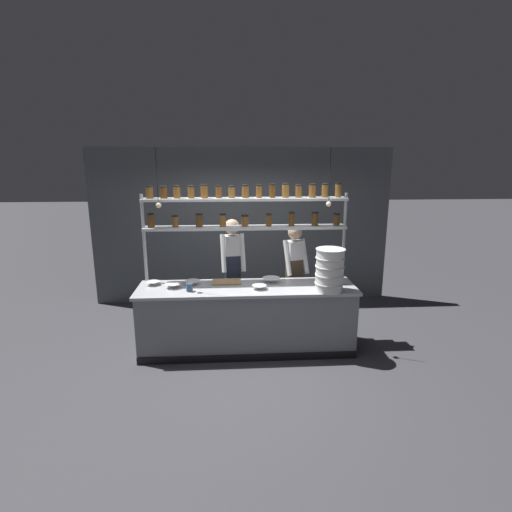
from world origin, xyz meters
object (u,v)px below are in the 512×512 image
object	(u,v)px
container_stack	(330,270)
prep_bowl_far_left	(259,287)
prep_bowl_center_front	(271,280)
spice_shelf_unit	(245,214)
prep_bowl_near_right	(173,286)
cutting_board	(227,282)
chef_center	(294,271)
serving_cup_front	(189,287)
chef_left	(233,267)
prep_bowl_near_left	(193,283)
prep_bowl_center_back	(153,283)

from	to	relation	value
container_stack	prep_bowl_far_left	distance (m)	0.96
prep_bowl_center_front	prep_bowl_far_left	size ratio (longest dim) A/B	1.27
spice_shelf_unit	prep_bowl_near_right	bearing A→B (deg)	-162.72
spice_shelf_unit	prep_bowl_far_left	size ratio (longest dim) A/B	14.63
spice_shelf_unit	cutting_board	xyz separation A→B (m)	(-0.27, -0.13, -0.94)
chef_center	serving_cup_front	distance (m)	1.69
chef_left	prep_bowl_near_left	bearing A→B (deg)	-145.30
chef_center	prep_bowl_center_back	size ratio (longest dim) A/B	8.84
container_stack	prep_bowl_near_left	world-z (taller)	container_stack
prep_bowl_near_left	spice_shelf_unit	bearing A→B (deg)	14.38
spice_shelf_unit	prep_bowl_center_front	size ratio (longest dim) A/B	11.49
prep_bowl_center_back	prep_bowl_near_right	bearing A→B (deg)	-24.64
spice_shelf_unit	prep_bowl_center_front	distance (m)	0.99
prep_bowl_center_front	serving_cup_front	xyz separation A→B (m)	(-1.11, -0.32, 0.02)
container_stack	prep_bowl_center_back	xyz separation A→B (m)	(-2.36, 0.39, -0.26)
chef_center	container_stack	world-z (taller)	chef_center
spice_shelf_unit	prep_bowl_center_back	world-z (taller)	spice_shelf_unit
chef_center	prep_bowl_center_back	xyz separation A→B (m)	(-2.04, -0.46, -0.00)
prep_bowl_near_left	prep_bowl_far_left	xyz separation A→B (m)	(0.90, -0.25, -0.00)
spice_shelf_unit	prep_bowl_near_right	size ratio (longest dim) A/B	12.74
cutting_board	prep_bowl_center_back	size ratio (longest dim) A/B	2.14
chef_center	container_stack	size ratio (longest dim) A/B	2.91
prep_bowl_center_front	chef_left	bearing A→B (deg)	138.82
cutting_board	prep_bowl_near_right	world-z (taller)	prep_bowl_near_right
prep_bowl_near_left	prep_bowl_far_left	world-z (taller)	prep_bowl_near_left
prep_bowl_near_right	prep_bowl_center_front	bearing A→B (deg)	6.37
spice_shelf_unit	chef_center	world-z (taller)	spice_shelf_unit
spice_shelf_unit	prep_bowl_near_left	world-z (taller)	spice_shelf_unit
cutting_board	prep_bowl_far_left	bearing A→B (deg)	-35.20
spice_shelf_unit	prep_bowl_center_front	bearing A→B (deg)	-24.11
chef_left	cutting_board	xyz separation A→B (m)	(-0.09, -0.44, -0.09)
serving_cup_front	prep_bowl_far_left	bearing A→B (deg)	2.00
chef_left	cutting_board	distance (m)	0.46
prep_bowl_center_front	prep_bowl_near_right	distance (m)	1.35
chef_center	chef_left	bearing A→B (deg)	161.07
cutting_board	container_stack	bearing A→B (deg)	-17.73
chef_left	prep_bowl_center_front	size ratio (longest dim) A/B	7.05
prep_bowl_center_front	prep_bowl_center_back	xyz separation A→B (m)	(-1.64, -0.01, -0.01)
chef_left	prep_bowl_center_back	xyz separation A→B (m)	(-1.10, -0.48, -0.08)
chef_center	prep_bowl_near_right	size ratio (longest dim) A/B	7.37
prep_bowl_center_front	prep_bowl_far_left	bearing A→B (deg)	-123.52
prep_bowl_near_left	prep_bowl_center_front	xyz separation A→B (m)	(1.09, 0.03, 0.01)
container_stack	prep_bowl_near_right	xyz separation A→B (m)	(-2.07, 0.26, -0.25)
prep_bowl_near_left	prep_bowl_center_front	bearing A→B (deg)	1.65
chef_center	prep_bowl_center_front	size ratio (longest dim) A/B	6.64
cutting_board	serving_cup_front	distance (m)	0.59
container_stack	spice_shelf_unit	bearing A→B (deg)	152.38
prep_bowl_center_front	prep_bowl_near_right	bearing A→B (deg)	-173.63
prep_bowl_near_left	prep_bowl_far_left	size ratio (longest dim) A/B	1.07
serving_cup_front	prep_bowl_near_left	bearing A→B (deg)	86.26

